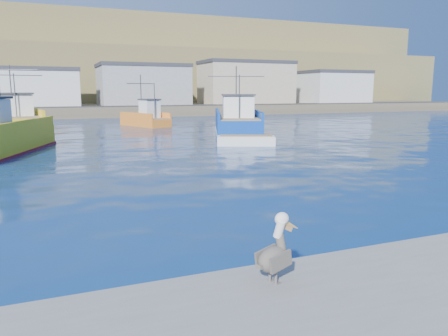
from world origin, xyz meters
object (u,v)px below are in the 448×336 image
skiff_mid (246,141)px  skiff_far (254,120)px  trawler_blue (237,122)px  boat_orange (146,118)px  pelican (276,253)px  trawler_yellow_b (15,121)px

skiff_mid → skiff_far: (11.87, 22.79, -0.04)m
trawler_blue → boat_orange: bearing=120.7°
skiff_mid → pelican: 25.08m
skiff_far → boat_orange: bearing=-172.6°
trawler_yellow_b → boat_orange: bearing=10.5°
trawler_blue → pelican: bearing=-112.6°
skiff_far → pelican: (-21.96, -45.74, 0.81)m
skiff_mid → trawler_blue: bearing=70.0°
trawler_yellow_b → trawler_blue: bearing=-22.9°
boat_orange → skiff_far: size_ratio=1.89×
skiff_mid → skiff_far: size_ratio=1.16×
boat_orange → skiff_mid: 21.08m
pelican → boat_orange: bearing=80.9°
trawler_blue → boat_orange: trawler_blue is taller
trawler_yellow_b → skiff_far: (28.69, 4.49, -0.86)m
trawler_blue → skiff_far: (8.34, 13.11, -0.81)m
trawler_blue → boat_orange: size_ratio=1.67×
trawler_yellow_b → trawler_blue: (20.35, -8.61, -0.06)m
pelican → trawler_yellow_b: bearing=99.3°
skiff_mid → skiff_far: 25.70m
skiff_mid → pelican: (-10.09, -22.95, 0.77)m
boat_orange → pelican: size_ratio=5.55×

